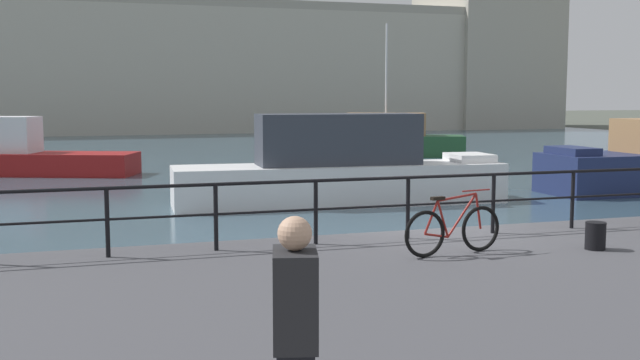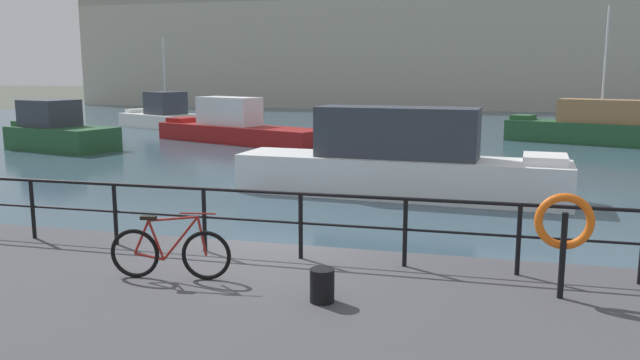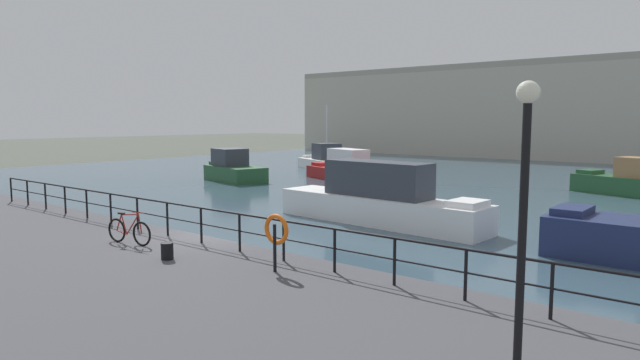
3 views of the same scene
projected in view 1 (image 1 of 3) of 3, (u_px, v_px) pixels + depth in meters
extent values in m
plane|color=#4C5147|center=(433.00, 268.00, 14.19)|extent=(240.00, 240.00, 0.00)
cube|color=#385160|center=(191.00, 152.00, 42.75)|extent=(80.00, 60.00, 0.01)
cube|color=#B2AD9E|center=(147.00, 72.00, 65.46)|extent=(75.47, 10.83, 10.25)
cube|color=#A49F91|center=(485.00, 57.00, 75.20)|extent=(10.43, 11.91, 13.67)
cube|color=gray|center=(152.00, 0.00, 60.01)|extent=(75.47, 0.60, 0.70)
cube|color=maroon|center=(12.00, 164.00, 30.72)|extent=(10.02, 5.69, 0.88)
cube|color=navy|center=(572.00, 151.00, 24.39)|extent=(1.02, 1.72, 0.24)
cube|color=white|center=(340.00, 184.00, 22.42)|extent=(9.81, 2.71, 1.17)
cube|color=#333842|center=(338.00, 139.00, 22.25)|extent=(4.78, 1.83, 1.47)
cube|color=white|center=(470.00, 158.00, 23.31)|extent=(1.26, 1.51, 0.24)
cube|color=#23512D|center=(380.00, 146.00, 39.89)|extent=(8.73, 4.85, 1.08)
cube|color=#997047|center=(386.00, 124.00, 39.76)|extent=(4.28, 2.85, 1.16)
cube|color=#23512D|center=(311.00, 133.00, 39.98)|extent=(1.45, 1.65, 0.24)
cylinder|color=silver|center=(386.00, 68.00, 39.44)|extent=(0.10, 0.10, 4.56)
cylinder|color=black|center=(107.00, 223.00, 11.56)|extent=(0.07, 0.07, 1.05)
cylinder|color=black|center=(216.00, 218.00, 12.06)|extent=(0.07, 0.07, 1.05)
cylinder|color=black|center=(316.00, 213.00, 12.57)|extent=(0.07, 0.07, 1.05)
cylinder|color=black|center=(408.00, 208.00, 13.07)|extent=(0.07, 0.07, 1.05)
cylinder|color=black|center=(493.00, 204.00, 13.57)|extent=(0.07, 0.07, 1.05)
cylinder|color=black|center=(572.00, 200.00, 14.08)|extent=(0.07, 0.07, 1.05)
cylinder|color=black|center=(494.00, 174.00, 13.52)|extent=(26.38, 0.06, 0.06)
cylinder|color=black|center=(493.00, 201.00, 13.57)|extent=(26.38, 0.04, 0.04)
torus|color=black|center=(481.00, 229.00, 12.02)|extent=(0.72, 0.17, 0.72)
torus|color=black|center=(425.00, 234.00, 11.55)|extent=(0.72, 0.17, 0.72)
cylinder|color=maroon|center=(462.00, 215.00, 11.83)|extent=(0.55, 0.12, 0.66)
cylinder|color=maroon|center=(443.00, 219.00, 11.67)|extent=(0.24, 0.07, 0.58)
cylinder|color=maroon|center=(457.00, 197.00, 11.75)|extent=(0.72, 0.15, 0.11)
cylinder|color=maroon|center=(436.00, 236.00, 11.65)|extent=(0.43, 0.10, 0.12)
cylinder|color=maroon|center=(431.00, 217.00, 11.57)|extent=(0.26, 0.08, 0.51)
cylinder|color=maroon|center=(478.00, 211.00, 11.96)|extent=(0.14, 0.06, 0.57)
cube|color=black|center=(438.00, 198.00, 11.59)|extent=(0.23, 0.12, 0.05)
cylinder|color=maroon|center=(476.00, 190.00, 11.90)|extent=(0.52, 0.10, 0.02)
cylinder|color=black|center=(595.00, 236.00, 12.17)|extent=(0.32, 0.32, 0.44)
cube|color=#262628|center=(295.00, 299.00, 4.87)|extent=(0.38, 0.50, 0.62)
sphere|color=tan|center=(295.00, 233.00, 4.82)|extent=(0.22, 0.22, 0.22)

